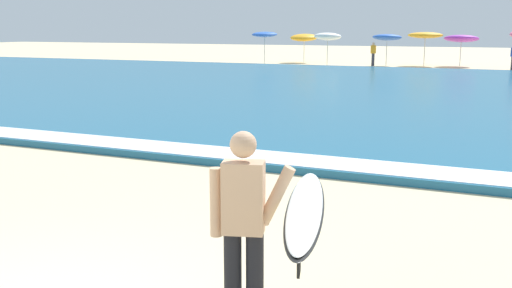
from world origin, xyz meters
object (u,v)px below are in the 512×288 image
Objects in this scene: beach_umbrella_0 at (265,35)px; beach_umbrella_1 at (304,38)px; surfer_with_board at (272,216)px; beach_umbrella_4 at (425,35)px; beach_umbrella_5 at (461,39)px; beachgoer_near_row_mid at (373,53)px; beach_umbrella_2 at (328,37)px; beach_umbrella_3 at (387,37)px.

beach_umbrella_1 is (2.01, 2.72, -0.24)m from beach_umbrella_0.
surfer_with_board is 1.07× the size of beach_umbrella_4.
beach_umbrella_4 reaches higher than beach_umbrella_5.
beach_umbrella_5 is 1.44× the size of beachgoer_near_row_mid.
beach_umbrella_0 is at bearing 179.35° from beach_umbrella_2.
surfer_with_board is 37.52m from beach_umbrella_4.
beach_umbrella_2 is 1.00× the size of beach_umbrella_5.
surfer_with_board is at bearing -79.54° from beach_umbrella_3.
surfer_with_board is at bearing -70.89° from beach_umbrella_1.
beach_umbrella_1 is 8.81m from beach_umbrella_4.
beach_umbrella_5 is (2.25, 0.58, -0.21)m from beach_umbrella_4.
surfer_with_board is 1.14× the size of beach_umbrella_1.
surfer_with_board reaches higher than beachgoer_near_row_mid.
beach_umbrella_3 reaches higher than surfer_with_board.
beach_umbrella_3 is 0.96× the size of beach_umbrella_5.
beach_umbrella_1 is 6.08m from beachgoer_near_row_mid.
beach_umbrella_3 reaches higher than beach_umbrella_5.
beach_umbrella_0 reaches higher than beach_umbrella_1.
beach_umbrella_1 is at bearing 109.11° from surfer_with_board.
surfer_with_board is 1.13× the size of beach_umbrella_3.
beach_umbrella_0 is 1.05× the size of beach_umbrella_3.
beach_umbrella_4 is at bearing 23.63° from beachgoer_near_row_mid.
beach_umbrella_4 is 1.01× the size of beach_umbrella_5.
beach_umbrella_4 is 1.46× the size of beachgoer_near_row_mid.
beach_umbrella_0 is at bearing -168.60° from beach_umbrella_5.
beach_umbrella_1 is at bearing 133.80° from beach_umbrella_2.
beach_umbrella_3 is at bearing -13.52° from beach_umbrella_1.
beach_umbrella_0 is 7.78m from beachgoer_near_row_mid.
beach_umbrella_0 reaches higher than beach_umbrella_3.
beach_umbrella_4 is 3.64m from beachgoer_near_row_mid.
beachgoer_near_row_mid is at bearing -156.37° from beach_umbrella_4.
beachgoer_near_row_mid is (7.65, 0.67, -1.22)m from beach_umbrella_0.
beach_umbrella_2 is 6.47m from beach_umbrella_4.
beach_umbrella_1 is at bearing 175.63° from beach_umbrella_4.
beachgoer_near_row_mid is (-7.50, 35.88, -0.18)m from surfer_with_board.
beach_umbrella_5 is (4.61, 1.45, -0.06)m from beach_umbrella_3.
surfer_with_board is 1.08× the size of beach_umbrella_0.
surfer_with_board is at bearing -66.72° from beach_umbrella_0.
beach_umbrella_2 reaches higher than beach_umbrella_1.
beach_umbrella_2 is 0.99× the size of beach_umbrella_4.
beach_umbrella_5 is at bearing 14.53° from beach_umbrella_4.
beach_umbrella_1 reaches higher than beachgoer_near_row_mid.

